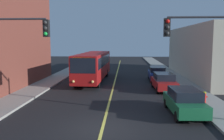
{
  "coord_description": "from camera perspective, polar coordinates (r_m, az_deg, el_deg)",
  "views": [
    {
      "loc": [
        1.18,
        -12.15,
        4.55
      ],
      "look_at": [
        0.0,
        9.22,
        2.0
      ],
      "focal_mm": 38.78,
      "sensor_mm": 36.0,
      "label": 1
    }
  ],
  "objects": [
    {
      "name": "traffic_signal_right_corner",
      "position": [
        14.22,
        20.57,
        5.37
      ],
      "size": [
        3.75,
        0.48,
        6.0
      ],
      "color": "#2D2D33",
      "rests_on": "sidewalk_right"
    },
    {
      "name": "parked_car_blue",
      "position": [
        28.43,
        10.56,
        -0.81
      ],
      "size": [
        1.92,
        4.45,
        1.62
      ],
      "color": "navy",
      "rests_on": "ground"
    },
    {
      "name": "parked_car_red",
      "position": [
        22.94,
        12.1,
        -2.66
      ],
      "size": [
        1.95,
        4.46,
        1.62
      ],
      "color": "maroon",
      "rests_on": "ground"
    },
    {
      "name": "traffic_signal_left_corner",
      "position": [
        15.54,
        -22.03,
        5.39
      ],
      "size": [
        3.75,
        0.48,
        6.0
      ],
      "color": "#2D2D33",
      "rests_on": "sidewalk_left"
    },
    {
      "name": "parked_car_green",
      "position": [
        15.82,
        16.7,
        -7.05
      ],
      "size": [
        1.97,
        4.47,
        1.62
      ],
      "color": "#196038",
      "rests_on": "ground"
    },
    {
      "name": "ground_plane",
      "position": [
        13.03,
        -2.29,
        -13.65
      ],
      "size": [
        120.0,
        120.0,
        0.0
      ],
      "primitive_type": "plane",
      "color": "black"
    },
    {
      "name": "sidewalk_left",
      "position": [
        24.12,
        -17.41,
        -4.21
      ],
      "size": [
        2.5,
        90.0,
        0.15
      ],
      "primitive_type": "cube",
      "color": "gray",
      "rests_on": "ground"
    },
    {
      "name": "lane_stripe_center",
      "position": [
        27.56,
        0.66,
        -2.7
      ],
      "size": [
        0.16,
        60.0,
        0.01
      ],
      "primitive_type": "cube",
      "color": "#D8CC4C",
      "rests_on": "ground"
    },
    {
      "name": "sidewalk_right",
      "position": [
        23.4,
        18.19,
        -4.57
      ],
      "size": [
        2.5,
        90.0,
        0.15
      ],
      "primitive_type": "cube",
      "color": "gray",
      "rests_on": "ground"
    },
    {
      "name": "fire_hydrant",
      "position": [
        18.62,
        20.93,
        -5.96
      ],
      "size": [
        0.44,
        0.26,
        0.84
      ],
      "color": "red",
      "rests_on": "sidewalk_right"
    },
    {
      "name": "city_bus",
      "position": [
        27.88,
        -4.38,
        1.15
      ],
      "size": [
        2.93,
        12.22,
        3.2
      ],
      "color": "maroon",
      "rests_on": "ground"
    }
  ]
}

